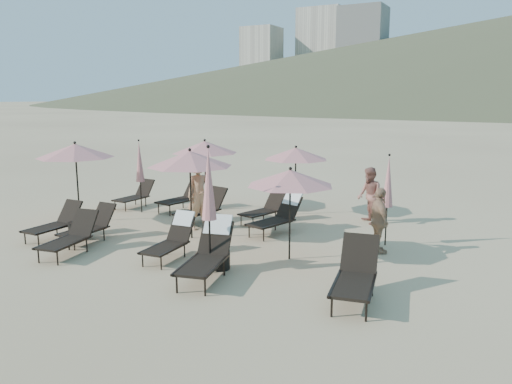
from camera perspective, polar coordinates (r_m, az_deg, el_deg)
The scene contains 26 objects.
ground at distance 11.18m, azimuth -8.01°, elevation -8.58°, with size 800.00×800.00×0.00m, color #D6BA8C.
hotel_skyline at distance 297.69m, azimuth 8.99°, elevation 14.57°, with size 109.00×82.00×55.00m.
lounger_0 at distance 14.22m, azimuth -21.97°, elevation -3.26°, with size 0.62×1.60×0.92m.
lounger_1 at distance 13.61m, azimuth -18.50°, elevation -3.66°, with size 0.61×1.58×0.91m.
lounger_2 at distance 12.67m, azimuth -20.49°, elevation -4.74°, with size 0.91×1.74×0.95m.
lounger_3 at distance 11.77m, azimuth -9.59°, elevation -5.20°, with size 0.72×1.64×1.00m.
lounger_4 at distance 10.40m, azimuth -5.49°, elevation -6.74°, with size 1.11×2.00×1.18m.
lounger_5 at distance 9.43m, azimuth 11.32°, elevation -9.20°, with size 1.02×1.94×1.06m.
lounger_6 at distance 17.49m, azimuth -13.61°, elevation -0.33°, with size 0.65×1.55×0.88m.
lounger_7 at distance 16.63m, azimuth -8.39°, elevation -0.52°, with size 0.95×1.82×1.00m.
lounger_8 at distance 14.92m, azimuth -6.11°, elevation -1.76°, with size 0.97×1.82×0.99m.
lounger_9 at distance 14.88m, azimuth 0.93°, elevation -1.91°, with size 0.98×1.66×0.89m.
lounger_10 at distance 13.70m, azimuth 2.62°, elevation -2.59°, with size 1.07×1.85×1.09m.
umbrella_open_0 at distance 15.65m, azimuth -19.95°, elevation 4.45°, with size 2.25×2.25×2.42m.
umbrella_open_1 at distance 13.03m, azimuth -7.57°, elevation 3.78°, with size 2.23×2.23×2.40m.
umbrella_open_2 at distance 11.23m, azimuth 3.94°, elevation 1.63°, with size 2.00×2.00×2.15m.
umbrella_open_3 at distance 16.54m, azimuth -5.88°, elevation 5.11°, with size 2.18×2.18×2.34m.
umbrella_open_4 at distance 15.72m, azimuth 4.57°, elevation 4.39°, with size 2.05×2.05×2.20m.
umbrella_closed_0 at distance 10.34m, azimuth -5.42°, elevation 0.81°, with size 0.32×0.32×2.73m.
umbrella_closed_1 at distance 12.76m, azimuth 14.86°, elevation 1.10°, with size 0.27×0.27×2.33m.
umbrella_closed_2 at distance 16.40m, azimuth -13.17°, elevation 3.37°, with size 0.28×0.28×2.38m.
side_table_0 at distance 14.01m, azimuth -19.85°, elevation -4.16°, with size 0.41×0.41×0.46m, color black.
side_table_1 at distance 10.97m, azimuth -4.03°, elevation -7.73°, with size 0.40×0.40×0.42m, color black.
beachgoer_a at distance 14.11m, azimuth -6.51°, elevation -0.41°, with size 0.70×0.46×1.93m, color tan.
beachgoer_b at distance 15.06m, azimuth 12.82°, elevation -0.41°, with size 0.81×0.63×1.67m, color #A26253.
beachgoer_c at distance 12.23m, azimuth 13.91°, elevation -3.20°, with size 0.93×0.39×1.59m, color tan.
Camera 1 is at (6.32, -8.46, 3.68)m, focal length 35.00 mm.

